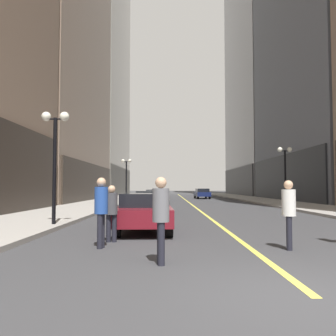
{
  "coord_description": "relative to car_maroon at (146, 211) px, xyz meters",
  "views": [
    {
      "loc": [
        -2.08,
        -5.07,
        1.56
      ],
      "look_at": [
        -2.21,
        28.88,
        3.34
      ],
      "focal_mm": 38.34,
      "sensor_mm": 36.0,
      "label": 1
    }
  ],
  "objects": [
    {
      "name": "ground_plane",
      "position": [
        2.9,
        27.42,
        -0.72
      ],
      "size": [
        200.0,
        200.0,
        0.0
      ],
      "primitive_type": "plane",
      "color": "#38383A"
    },
    {
      "name": "sidewalk_left",
      "position": [
        -5.35,
        27.42,
        -0.64
      ],
      "size": [
        4.5,
        78.0,
        0.15
      ],
      "primitive_type": "cube",
      "color": "#9E9991",
      "rests_on": "ground"
    },
    {
      "name": "sidewalk_right",
      "position": [
        11.15,
        27.42,
        -0.64
      ],
      "size": [
        4.5,
        78.0,
        0.15
      ],
      "primitive_type": "cube",
      "color": "#9E9991",
      "rests_on": "ground"
    },
    {
      "name": "lane_centre_stripe",
      "position": [
        2.9,
        27.42,
        -0.72
      ],
      "size": [
        0.16,
        70.0,
        0.01
      ],
      "primitive_type": "cube",
      "color": "#E5D64C",
      "rests_on": "ground"
    },
    {
      "name": "building_left_mid",
      "position": [
        -14.78,
        26.92,
        16.13
      ],
      "size": [
        14.57,
        24.0,
        33.81
      ],
      "color": "gray",
      "rests_on": "ground"
    },
    {
      "name": "building_left_far",
      "position": [
        -15.07,
        52.42,
        30.39
      ],
      "size": [
        15.12,
        26.0,
        62.36
      ],
      "color": "#A8A399",
      "rests_on": "ground"
    },
    {
      "name": "car_maroon",
      "position": [
        0.0,
        0.0,
        0.0
      ],
      "size": [
        2.01,
        4.38,
        1.32
      ],
      "color": "maroon",
      "rests_on": "ground"
    },
    {
      "name": "car_black",
      "position": [
        -0.05,
        7.31,
        0.0
      ],
      "size": [
        1.89,
        4.69,
        1.32
      ],
      "color": "black",
      "rests_on": "ground"
    },
    {
      "name": "car_white",
      "position": [
        -0.06,
        16.82,
        0.0
      ],
      "size": [
        2.03,
        4.75,
        1.32
      ],
      "color": "silver",
      "rests_on": "ground"
    },
    {
      "name": "car_blue",
      "position": [
        -0.13,
        26.88,
        0.0
      ],
      "size": [
        1.82,
        4.54,
        1.32
      ],
      "color": "navy",
      "rests_on": "ground"
    },
    {
      "name": "car_navy",
      "position": [
        5.3,
        34.47,
        0.0
      ],
      "size": [
        1.9,
        4.85,
        1.32
      ],
      "color": "#141E4C",
      "rests_on": "ground"
    },
    {
      "name": "pedestrian_in_white_shirt",
      "position": [
        3.82,
        -3.74,
        0.28
      ],
      "size": [
        0.43,
        0.43,
        1.72
      ],
      "color": "black",
      "rests_on": "ground"
    },
    {
      "name": "pedestrian_in_blue_hoodie",
      "position": [
        -0.88,
        -3.5,
        0.33
      ],
      "size": [
        0.39,
        0.39,
        1.79
      ],
      "color": "black",
      "rests_on": "ground"
    },
    {
      "name": "pedestrian_in_grey_suit",
      "position": [
        0.68,
        -5.42,
        0.31
      ],
      "size": [
        0.38,
        0.38,
        1.75
      ],
      "color": "black",
      "rests_on": "ground"
    },
    {
      "name": "pedestrian_with_orange_bag",
      "position": [
        -0.78,
        -2.49,
        0.2
      ],
      "size": [
        0.35,
        0.35,
        1.59
      ],
      "color": "black",
      "rests_on": "ground"
    },
    {
      "name": "street_lamp_left_near",
      "position": [
        -3.5,
        0.95,
        2.54
      ],
      "size": [
        1.06,
        0.36,
        4.43
      ],
      "color": "black",
      "rests_on": "ground"
    },
    {
      "name": "street_lamp_left_far",
      "position": [
        -3.5,
        24.41,
        2.54
      ],
      "size": [
        1.06,
        0.36,
        4.43
      ],
      "color": "black",
      "rests_on": "ground"
    },
    {
      "name": "street_lamp_right_mid",
      "position": [
        9.3,
        13.21,
        2.54
      ],
      "size": [
        1.06,
        0.36,
        4.43
      ],
      "color": "black",
      "rests_on": "ground"
    }
  ]
}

